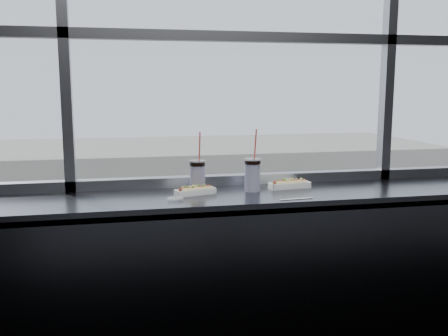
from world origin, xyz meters
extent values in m
plane|color=black|center=(0.00, 1.50, 0.55)|extent=(6.00, 0.00, 6.00)
cube|color=slate|center=(0.00, 1.23, 1.07)|extent=(6.00, 0.55, 0.06)
cube|color=slate|center=(0.00, 0.97, 0.55)|extent=(6.00, 0.04, 1.04)
cube|color=white|center=(-0.30, 1.24, 1.10)|extent=(0.24, 0.13, 0.01)
cube|color=white|center=(-0.30, 1.24, 1.12)|extent=(0.24, 0.13, 0.03)
cylinder|color=tan|center=(-0.30, 1.24, 1.12)|extent=(0.18, 0.08, 0.04)
cylinder|color=maroon|center=(-0.30, 1.24, 1.14)|extent=(0.19, 0.07, 0.03)
cube|color=white|center=(0.28, 1.30, 1.10)|extent=(0.26, 0.11, 0.01)
cube|color=white|center=(0.28, 1.30, 1.12)|extent=(0.26, 0.11, 0.03)
cylinder|color=tan|center=(0.28, 1.30, 1.13)|extent=(0.19, 0.06, 0.04)
cylinder|color=maroon|center=(0.28, 1.30, 1.14)|extent=(0.20, 0.05, 0.03)
cylinder|color=white|center=(-0.28, 1.31, 1.19)|extent=(0.09, 0.09, 0.18)
cylinder|color=black|center=(-0.28, 1.31, 1.27)|extent=(0.09, 0.09, 0.02)
cylinder|color=silver|center=(-0.28, 1.31, 1.28)|extent=(0.10, 0.10, 0.01)
cylinder|color=#EA433A|center=(-0.27, 1.31, 1.36)|extent=(0.01, 0.05, 0.18)
cylinder|color=white|center=(0.04, 1.27, 1.19)|extent=(0.09, 0.09, 0.18)
cylinder|color=black|center=(0.04, 1.27, 1.27)|extent=(0.10, 0.10, 0.02)
cylinder|color=silver|center=(0.04, 1.27, 1.29)|extent=(0.10, 0.10, 0.01)
cylinder|color=#EA433A|center=(0.05, 1.27, 1.37)|extent=(0.01, 0.05, 0.19)
cylinder|color=white|center=(0.22, 1.01, 1.10)|extent=(0.19, 0.02, 0.01)
ellipsoid|color=silver|center=(-0.43, 1.12, 1.11)|extent=(0.10, 0.07, 0.02)
plane|color=beige|center=(0.00, 45.00, -11.00)|extent=(120.00, 120.00, 0.00)
cube|color=beige|center=(0.00, 29.50, -10.98)|extent=(80.00, 6.00, 0.04)
cube|color=gray|center=(0.00, 39.50, -7.00)|extent=(50.00, 14.00, 8.00)
imported|color=maroon|center=(2.86, 25.50, -9.91)|extent=(2.71, 6.26, 2.07)
imported|color=#66605B|center=(6.04, 29.23, -9.99)|extent=(0.86, 0.64, 1.93)
imported|color=#66605B|center=(-6.78, 28.68, -10.02)|extent=(0.84, 0.63, 1.88)
cylinder|color=#47382B|center=(1.00, 29.50, -9.90)|extent=(0.22, 0.22, 2.20)
sphere|color=#4F8B32|center=(1.00, 29.50, -7.88)|extent=(2.93, 2.93, 2.93)
cylinder|color=#47382B|center=(11.52, 29.50, -9.68)|extent=(0.26, 0.26, 2.63)
sphere|color=#4F8B32|center=(11.52, 29.50, -7.27)|extent=(3.51, 3.51, 3.51)
camera|label=1|loc=(-0.71, -1.49, 1.70)|focal=40.00mm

